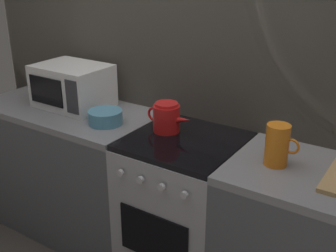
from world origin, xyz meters
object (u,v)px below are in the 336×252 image
Objects in this scene: stove_unit at (184,210)px; kettle at (167,117)px; pitcher at (277,145)px; mixing_bowl at (105,117)px; microwave at (73,86)px.

stove_unit is 3.16× the size of kettle.
stove_unit is 0.75m from pitcher.
pitcher is (1.01, 0.05, 0.06)m from mixing_bowl.
kettle is at bearing 15.93° from mixing_bowl.
microwave is 2.30× the size of mixing_bowl.
microwave is 1.62× the size of kettle.
stove_unit is at bearing 178.29° from pitcher.
mixing_bowl reaches higher than stove_unit.
kettle is at bearing -1.64° from microwave.
pitcher is (0.51, -0.02, 0.55)m from stove_unit.
pitcher reaches higher than stove_unit.
microwave reaches higher than mixing_bowl.
mixing_bowl is at bearing -177.18° from pitcher.
pitcher reaches higher than mixing_bowl.
stove_unit is 4.50× the size of mixing_bowl.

